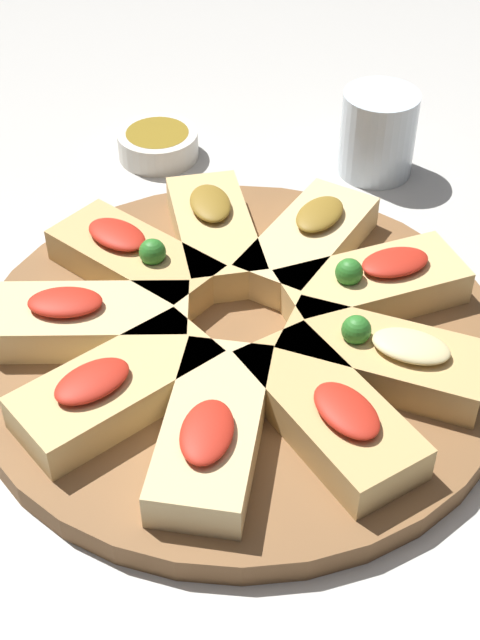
{
  "coord_description": "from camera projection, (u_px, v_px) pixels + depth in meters",
  "views": [
    {
      "loc": [
        -0.18,
        0.44,
        0.46
      ],
      "look_at": [
        0.0,
        0.0,
        0.03
      ],
      "focal_mm": 50.0,
      "sensor_mm": 36.0,
      "label": 1
    }
  ],
  "objects": [
    {
      "name": "ground_plane",
      "position": [
        240.0,
        353.0,
        0.66
      ],
      "size": [
        3.0,
        3.0,
        0.0
      ],
      "primitive_type": "plane",
      "color": "beige"
    },
    {
      "name": "focaccia_slice_1",
      "position": [
        329.0,
        413.0,
        0.57
      ],
      "size": [
        0.15,
        0.13,
        0.04
      ],
      "color": "tan",
      "rests_on": "serving_board"
    },
    {
      "name": "focaccia_slice_3",
      "position": [
        373.0,
        284.0,
        0.67
      ],
      "size": [
        0.14,
        0.14,
        0.04
      ],
      "color": "#DBB775",
      "rests_on": "serving_board"
    },
    {
      "name": "focaccia_slice_2",
      "position": [
        385.0,
        355.0,
        0.61
      ],
      "size": [
        0.14,
        0.06,
        0.04
      ],
      "color": "tan",
      "rests_on": "serving_board"
    },
    {
      "name": "serving_board",
      "position": [
        240.0,
        344.0,
        0.66
      ],
      "size": [
        0.39,
        0.39,
        0.02
      ],
      "primitive_type": "cylinder",
      "color": "brown",
      "rests_on": "ground_plane"
    },
    {
      "name": "water_glass",
      "position": [
        378.0,
        133.0,
        0.82
      ],
      "size": [
        0.07,
        0.07,
        0.08
      ],
      "primitive_type": "cylinder",
      "color": "silver",
      "rests_on": "ground_plane"
    },
    {
      "name": "focaccia_slice_8",
      "position": [
        116.0,
        388.0,
        0.59
      ],
      "size": [
        0.12,
        0.15,
        0.04
      ],
      "color": "#DBB775",
      "rests_on": "serving_board"
    },
    {
      "name": "focaccia_slice_7",
      "position": [
        91.0,
        320.0,
        0.64
      ],
      "size": [
        0.15,
        0.11,
        0.04
      ],
      "color": "#E5C689",
      "rests_on": "serving_board"
    },
    {
      "name": "focaccia_slice_5",
      "position": [
        214.0,
        232.0,
        0.72
      ],
      "size": [
        0.13,
        0.15,
        0.04
      ],
      "color": "#DBB775",
      "rests_on": "serving_board"
    },
    {
      "name": "focaccia_slice_4",
      "position": [
        309.0,
        242.0,
        0.71
      ],
      "size": [
        0.08,
        0.15,
        0.04
      ],
      "color": "#E5C689",
      "rests_on": "serving_board"
    },
    {
      "name": "dipping_bowl",
      "position": [
        158.0,
        143.0,
        0.86
      ],
      "size": [
        0.08,
        0.08,
        0.03
      ],
      "color": "silver",
      "rests_on": "ground_plane"
    },
    {
      "name": "focaccia_slice_6",
      "position": [
        134.0,
        260.0,
        0.69
      ],
      "size": [
        0.15,
        0.1,
        0.04
      ],
      "color": "tan",
      "rests_on": "serving_board"
    },
    {
      "name": "focaccia_slice_0",
      "position": [
        212.0,
        430.0,
        0.56
      ],
      "size": [
        0.09,
        0.15,
        0.04
      ],
      "color": "#E5C689",
      "rests_on": "serving_board"
    }
  ]
}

